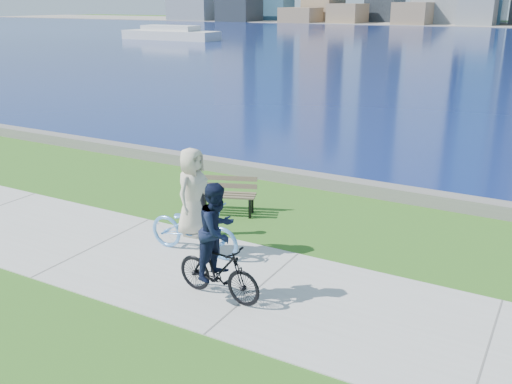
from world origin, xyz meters
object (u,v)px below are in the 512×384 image
park_bench (221,192)px  cyclist_woman (193,215)px  bollard_lamp (203,204)px  cyclist_man (218,251)px

park_bench → cyclist_woman: cyclist_woman is taller
cyclist_woman → park_bench: bearing=17.4°
park_bench → bollard_lamp: size_ratio=1.42×
bollard_lamp → cyclist_woman: (0.39, -0.94, 0.12)m
park_bench → cyclist_woman: size_ratio=0.82×
park_bench → bollard_lamp: 1.47m
park_bench → bollard_lamp: (0.43, -1.39, 0.19)m
cyclist_man → park_bench: bearing=36.0°
cyclist_woman → cyclist_man: bearing=-134.4°
bollard_lamp → cyclist_man: bearing=-50.7°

